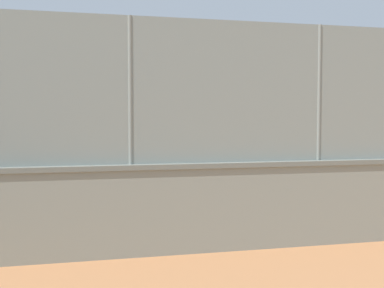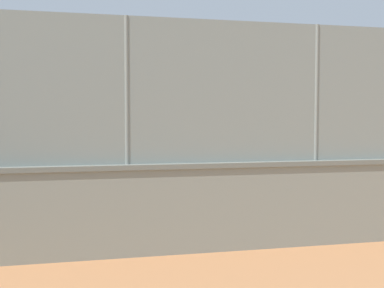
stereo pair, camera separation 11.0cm
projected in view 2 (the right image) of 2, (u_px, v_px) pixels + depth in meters
name	position (u px, v px, depth m)	size (l,w,h in m)	color
ground_plane	(226.00, 167.00, 21.14)	(260.00, 260.00, 0.00)	#A36B42
perimeter_wall	(315.00, 201.00, 8.20)	(32.73, 0.99, 1.44)	gray
fence_panel_on_wall	(316.00, 93.00, 8.10)	(32.14, 0.66, 2.30)	gray
player_near_wall_returning	(210.00, 150.00, 18.51)	(1.00, 0.76, 1.55)	#B2B2B2
player_foreground_swinging	(173.00, 144.00, 21.16)	(0.78, 1.29, 1.71)	black
player_crossing_court	(96.00, 145.00, 20.71)	(1.23, 0.73, 1.66)	#B2B2B2
sports_ball	(247.00, 155.00, 16.25)	(0.15, 0.15, 0.15)	yellow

